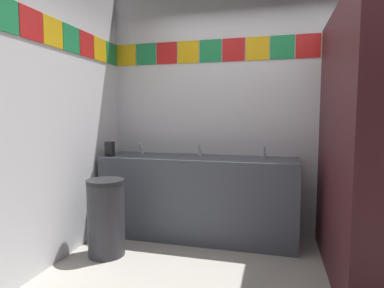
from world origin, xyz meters
TOP-DOWN VIEW (x-y plane):
  - wall_back at (0.00, 1.45)m, footprint 3.64×0.09m
  - wall_side at (-1.86, 0.00)m, footprint 0.09×2.83m
  - vanity_counter at (-0.73, 1.13)m, footprint 2.09×0.57m
  - faucet_left at (-1.42, 1.22)m, footprint 0.04×0.10m
  - faucet_center at (-0.73, 1.22)m, footprint 0.04×0.10m
  - faucet_right at (-0.03, 1.22)m, footprint 0.04×0.10m
  - soap_dispenser at (-1.69, 0.96)m, footprint 0.09×0.09m
  - stall_divider at (0.70, 0.35)m, footprint 0.92×1.59m
  - trash_bin at (-1.46, 0.46)m, footprint 0.35×0.35m

SIDE VIEW (x-z plane):
  - trash_bin at x=-1.46m, z-range 0.00..0.73m
  - vanity_counter at x=-0.73m, z-range 0.01..0.90m
  - faucet_left at x=-1.42m, z-range 0.87..1.01m
  - faucet_center at x=-0.73m, z-range 0.87..1.01m
  - faucet_right at x=-0.03m, z-range 0.87..1.01m
  - soap_dispenser at x=-1.69m, z-range 0.88..1.04m
  - stall_divider at x=0.70m, z-range 0.00..2.20m
  - wall_back at x=0.00m, z-range 0.01..2.83m
  - wall_side at x=-1.86m, z-range 0.01..2.83m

